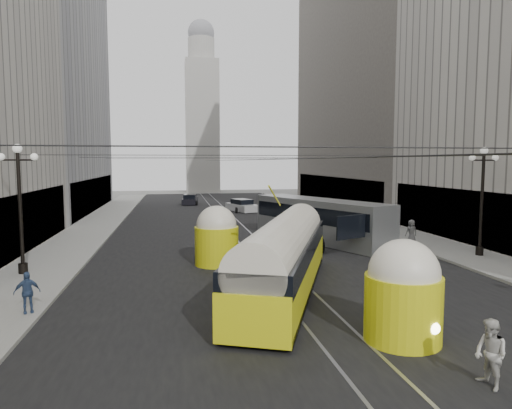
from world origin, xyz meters
name	(u,v)px	position (x,y,z in m)	size (l,w,h in m)	color
road	(236,228)	(0.00, 32.50, 0.00)	(20.00, 85.00, 0.02)	black
sidewalk_left	(97,225)	(-12.00, 36.00, 0.07)	(4.00, 72.00, 0.15)	gray
sidewalk_right	(353,219)	(12.00, 36.00, 0.07)	(4.00, 72.00, 0.15)	gray
rail_left	(228,228)	(-0.75, 32.50, 0.00)	(0.12, 85.00, 0.04)	gray
rail_right	(245,228)	(0.75, 32.50, 0.00)	(0.12, 85.00, 0.04)	gray
building_left_far	(34,82)	(-19.99, 48.00, 14.31)	(12.60, 28.60, 28.60)	#999999
building_right_far	(380,75)	(20.00, 48.00, 16.31)	(12.60, 32.60, 32.60)	#514C47
distant_tower	(202,111)	(0.00, 80.00, 14.97)	(6.00, 6.00, 31.36)	#B2AFA8
lamppost_left_mid	(20,201)	(-12.60, 18.00, 3.74)	(1.86, 0.44, 6.37)	black
lamppost_right_mid	(482,195)	(12.60, 18.00, 3.74)	(1.86, 0.44, 6.37)	black
catenary	(239,159)	(0.12, 31.49, 5.88)	(25.00, 72.00, 0.23)	black
streetcar	(285,256)	(-0.50, 12.96, 1.62)	(7.21, 14.20, 3.32)	#D3D312
city_bus	(320,219)	(4.93, 24.84, 1.65)	(7.14, 12.33, 3.02)	gray
sedan_white_far	(242,206)	(2.32, 45.07, 0.64)	(3.34, 4.86, 1.42)	white
sedan_dark_far	(190,200)	(-3.19, 54.83, 0.61)	(2.29, 4.44, 1.34)	black
pedestrian_crossing_b	(491,354)	(2.60, 3.91, 0.88)	(0.86, 0.67, 1.76)	#BBB9AE
pedestrian_sidewalk_right	(411,232)	(10.50, 22.14, 0.96)	(0.80, 0.49, 1.63)	slate
pedestrian_sidewalk_left	(27,292)	(-10.50, 11.60, 0.92)	(0.90, 0.51, 1.53)	navy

